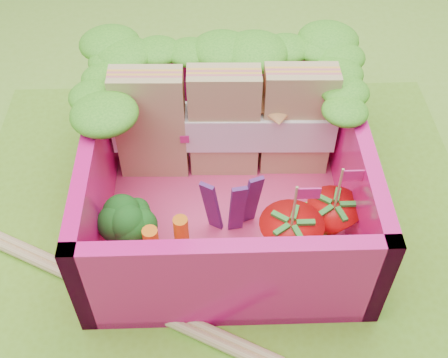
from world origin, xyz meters
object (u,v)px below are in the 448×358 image
strawberry_left (289,243)px  chopsticks (41,259)px  strawberry_right (331,222)px  sandwich_stack (225,123)px  bento_box (226,175)px  broccoli (134,226)px

strawberry_left → chopsticks: bearing=176.6°
strawberry_right → sandwich_stack: bearing=133.0°
sandwich_stack → strawberry_left: (0.27, -0.64, -0.16)m
bento_box → strawberry_right: size_ratio=2.64×
strawberry_left → chopsticks: strawberry_left is taller
strawberry_left → strawberry_right: bearing=30.4°
strawberry_left → bento_box: bearing=127.7°
strawberry_right → broccoli: bearing=-178.5°
sandwich_stack → bento_box: bearing=-91.1°
broccoli → chopsticks: bearing=-176.2°
strawberry_left → chopsticks: size_ratio=0.24×
sandwich_stack → strawberry_left: size_ratio=2.15×
chopsticks → bento_box: bearing=17.7°
bento_box → strawberry_right: (0.49, -0.23, -0.09)m
broccoli → strawberry_left: 0.71m
strawberry_left → chopsticks: (-1.17, 0.07, -0.17)m
strawberry_right → strawberry_left: bearing=-149.6°
sandwich_stack → broccoli: bearing=-128.8°
bento_box → sandwich_stack: sandwich_stack is taller
bento_box → sandwich_stack: (0.01, 0.29, 0.08)m
broccoli → chopsticks: broccoli is taller
bento_box → broccoli: (-0.43, -0.25, -0.05)m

